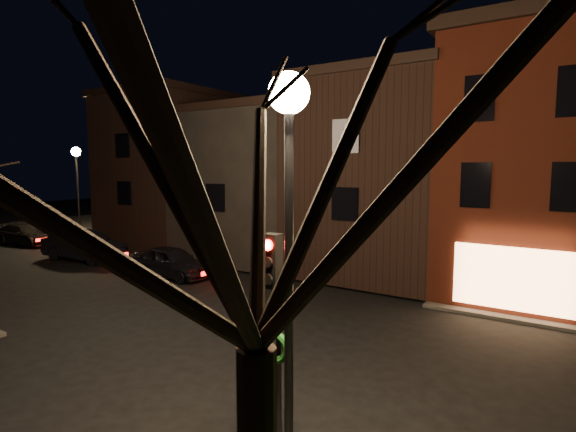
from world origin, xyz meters
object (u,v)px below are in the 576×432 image
Objects in this scene: street_lamp_near at (289,172)px; street_lamp_far at (77,168)px; parked_car_b at (84,246)px; parked_car_c at (26,234)px; bare_tree_right at (254,55)px; parked_car_a at (172,262)px; traffic_signal at (275,314)px.

street_lamp_near is 1.00× the size of street_lamp_far.
parked_car_b reaches higher than parked_car_c.
parked_car_c is at bearing -140.59° from street_lamp_far.
bare_tree_right is 1.74× the size of parked_car_c.
parked_car_c is (-8.21, 0.92, -0.13)m from parked_car_b.
street_lamp_near is 1.49× the size of parked_car_a.
parked_car_b reaches higher than parked_car_a.
street_lamp_near is 2.98m from bare_tree_right.
street_lamp_near reaches higher than parked_car_a.
parked_car_a is at bearing 144.46° from traffic_signal.
street_lamp_far reaches higher than parked_car_b.
parked_car_c is at bearing 160.86° from traffic_signal.
parked_car_a reaches higher than parked_car_c.
street_lamp_near is 16.26m from parked_car_a.
street_lamp_far is 1.26× the size of parked_car_b.
parked_car_a is (12.50, -3.06, -4.44)m from street_lamp_far.
traffic_signal is 0.79× the size of parked_car_b.
parked_car_b is at bearing 155.87° from traffic_signal.
bare_tree_right is (1.30, -2.50, 0.97)m from street_lamp_near.
parked_car_c is at bearing 76.49° from parked_car_b.
parked_car_b is at bearing -29.83° from street_lamp_far.
bare_tree_right is at bearing -128.47° from parked_car_a.
bare_tree_right is at bearing -120.64° from parked_car_c.
street_lamp_near is 22.11m from parked_car_b.
traffic_signal is at bearing -121.22° from parked_car_b.
parked_car_a is at bearing -100.65° from parked_car_c.
parked_car_c is (-15.21, 0.83, -0.03)m from parked_car_a.
street_lamp_far is 1.49× the size of parked_car_a.
parked_car_b is 8.26m from parked_car_c.
parked_car_b is at bearing 151.20° from bare_tree_right.
traffic_signal is 0.83× the size of parked_car_c.
traffic_signal is (-0.60, 0.49, -2.37)m from street_lamp_near.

